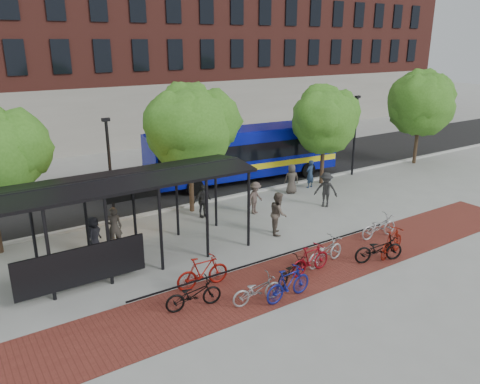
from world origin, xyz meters
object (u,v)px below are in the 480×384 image
bike_2 (257,290)px  bike_0 (193,294)px  bus_shelter (116,191)px  bike_8 (379,249)px  bike_3 (288,284)px  pedestrian_4 (202,201)px  bike_10 (379,226)px  tree_c (325,117)px  bike_9 (392,242)px  lamp_post_left (110,170)px  pedestrian_9 (326,190)px  bus (245,151)px  bike_6 (325,252)px  lamp_post_right (355,133)px  bike_5 (311,259)px  pedestrian_7 (310,174)px  bike_4 (292,270)px  tree_d (421,100)px  pedestrian_6 (292,179)px  pedestrian_3 (255,198)px  pedestrian_0 (94,235)px  tree_b (191,125)px  bike_1 (203,272)px  pedestrian_8 (278,213)px  pedestrian_1 (114,227)px

bike_2 → bike_0: bearing=71.9°
bus_shelter → bike_8: size_ratio=5.12×
bike_3 → pedestrian_4: size_ratio=1.14×
bike_8 → bike_10: bike_8 is taller
tree_c → bike_9: bearing=-117.3°
lamp_post_left → pedestrian_9: size_ratio=2.73×
bike_10 → pedestrian_4: pedestrian_4 is taller
bus → bike_0: bearing=-124.8°
bike_6 → lamp_post_right: bearing=-59.5°
bike_5 → pedestrian_7: size_ratio=1.11×
bike_4 → bike_0: bearing=67.8°
bus → pedestrian_7: 4.30m
tree_d → pedestrian_6: size_ratio=3.84×
bike_5 → pedestrian_7: (7.24, 8.21, 0.28)m
bike_4 → pedestrian_3: pedestrian_3 is taller
lamp_post_left → pedestrian_0: 3.62m
bike_4 → pedestrian_0: size_ratio=1.06×
bike_2 → tree_c: bearing=-45.0°
bus_shelter → tree_b: bearing=36.2°
bike_2 → pedestrian_4: (2.41, 8.05, 0.36)m
bike_6 → pedestrian_6: 9.02m
bike_1 → pedestrian_8: pedestrian_8 is taller
lamp_post_right → bike_8: size_ratio=2.48×
bus → pedestrian_3: size_ratio=7.45×
pedestrian_1 → bike_4: bearing=135.8°
lamp_post_left → bike_9: bearing=-48.7°
bike_0 → bike_1: 1.40m
bike_5 → bike_4: bearing=92.8°
lamp_post_right → pedestrian_9: lamp_post_right is taller
bike_0 → pedestrian_3: (6.80, 6.12, 0.33)m
pedestrian_0 → tree_c: bearing=-39.8°
tree_b → bike_8: size_ratio=3.13×
lamp_post_left → bike_6: lamp_post_left is taller
bike_5 → lamp_post_right: bearing=-56.2°
tree_b → bike_0: tree_b is taller
tree_b → bike_0: size_ratio=3.37×
bus → pedestrian_6: bus is taller
pedestrian_6 → pedestrian_8: 6.05m
bike_10 → pedestrian_6: size_ratio=1.16×
pedestrian_0 → pedestrian_3: (8.21, 0.13, 0.03)m
tree_d → bike_10: size_ratio=3.32×
pedestrian_3 → pedestrian_7: 5.57m
bus_shelter → pedestrian_7: 13.55m
bike_0 → pedestrian_9: bearing=-56.5°
bus_shelter → lamp_post_right: size_ratio=2.07×
bus_shelter → tree_d: tree_d is taller
tree_d → bike_0: size_ratio=3.41×
tree_d → bike_5: tree_d is taller
pedestrian_4 → pedestrian_8: (1.84, -3.75, 0.14)m
bike_0 → pedestrian_6: 12.99m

